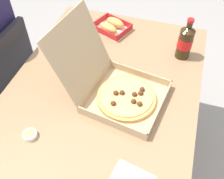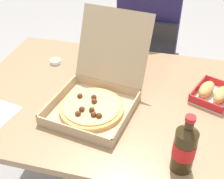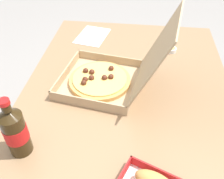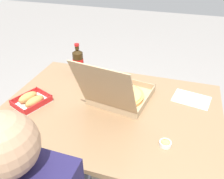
# 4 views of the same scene
# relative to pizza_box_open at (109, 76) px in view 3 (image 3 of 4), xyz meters

# --- Properties ---
(ground_plane) EXTENTS (10.00, 10.00, 0.00)m
(ground_plane) POSITION_rel_pizza_box_open_xyz_m (0.03, 0.08, -0.76)
(ground_plane) COLOR gray
(dining_table) EXTENTS (1.22, 0.88, 0.71)m
(dining_table) POSITION_rel_pizza_box_open_xyz_m (0.03, 0.08, -0.13)
(dining_table) COLOR #997551
(dining_table) RESTS_ON ground_plane
(pizza_box_open) EXTENTS (0.38, 0.49, 0.34)m
(pizza_box_open) POSITION_rel_pizza_box_open_xyz_m (0.00, 0.00, 0.00)
(pizza_box_open) COLOR tan
(pizza_box_open) RESTS_ON dining_table
(cola_bottle) EXTENTS (0.07, 0.07, 0.22)m
(cola_bottle) POSITION_rel_pizza_box_open_xyz_m (0.37, -0.24, 0.05)
(cola_bottle) COLOR #33230F
(cola_bottle) RESTS_ON dining_table
(paper_menu) EXTENTS (0.23, 0.19, 0.00)m
(paper_menu) POSITION_rel_pizza_box_open_xyz_m (-0.41, -0.15, -0.05)
(paper_menu) COLOR white
(paper_menu) RESTS_ON dining_table
(dipping_sauce_cup) EXTENTS (0.06, 0.06, 0.02)m
(dipping_sauce_cup) POSITION_rel_pizza_box_open_xyz_m (-0.30, 0.28, -0.04)
(dipping_sauce_cup) COLOR white
(dipping_sauce_cup) RESTS_ON dining_table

